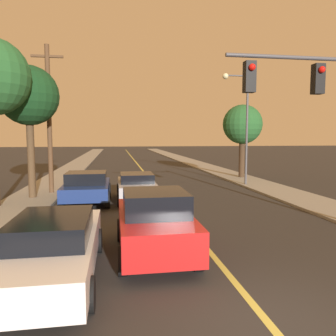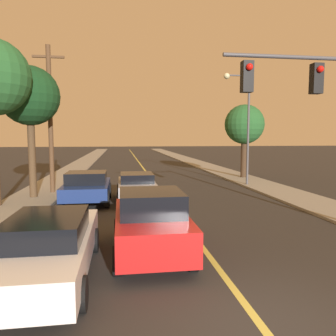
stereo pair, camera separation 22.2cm
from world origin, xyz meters
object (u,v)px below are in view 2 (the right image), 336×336
car_near_lane_second (137,186)px  tree_right_near (244,125)px  car_outer_lane_front (49,246)px  streetlamp_right (242,114)px  car_outer_lane_second (87,187)px  tree_left_near (30,97)px  car_near_lane_front (151,222)px  traffic_signal_mast (324,102)px  utility_pole_left (50,117)px

car_near_lane_second → tree_right_near: (8.18, 7.25, 3.20)m
car_outer_lane_front → streetlamp_right: 15.56m
car_outer_lane_second → tree_left_near: (-2.71, 1.35, 4.20)m
streetlamp_right → car_near_lane_second: bearing=-150.7°
car_near_lane_second → car_outer_lane_second: 2.31m
car_outer_lane_front → tree_right_near: (10.48, 15.67, 3.18)m
streetlamp_right → tree_right_near: 3.87m
car_near_lane_front → car_outer_lane_second: car_near_lane_front is taller
car_outer_lane_second → tree_right_near: tree_right_near is taller
car_near_lane_second → car_outer_lane_second: size_ratio=1.03×
traffic_signal_mast → car_outer_lane_front: bearing=-164.2°
car_near_lane_front → utility_pole_left: utility_pole_left is taller
car_outer_lane_front → tree_right_near: bearing=56.2°
car_near_lane_front → utility_pole_left: bearing=114.2°
car_near_lane_front → traffic_signal_mast: size_ratio=0.72×
utility_pole_left → car_outer_lane_front: bearing=-79.3°
tree_left_near → tree_right_near: tree_left_near is taller
utility_pole_left → tree_right_near: bearing=20.8°
streetlamp_right → car_near_lane_front: bearing=-121.2°
car_near_lane_second → utility_pole_left: 6.07m
car_outer_lane_front → tree_left_near: size_ratio=0.77×
car_near_lane_front → utility_pole_left: 11.16m
car_outer_lane_second → traffic_signal_mast: bearing=-37.9°
car_outer_lane_front → car_near_lane_second: bearing=74.7°
car_outer_lane_second → utility_pole_left: size_ratio=0.51×
car_outer_lane_front → tree_right_near: size_ratio=0.92×
car_near_lane_front → streetlamp_right: size_ratio=0.59×
car_near_lane_front → car_near_lane_second: bearing=90.0°
car_near_lane_front → car_outer_lane_front: bearing=-153.1°
car_outer_lane_front → tree_left_near: 10.81m
car_outer_lane_front → streetlamp_right: size_ratio=0.72×
car_outer_lane_second → traffic_signal_mast: (7.73, -6.02, 3.34)m
car_outer_lane_front → car_outer_lane_second: 8.22m
car_outer_lane_second → tree_left_near: tree_left_near is taller
car_near_lane_front → car_outer_lane_front: 2.58m
car_near_lane_second → traffic_signal_mast: traffic_signal_mast is taller
car_outer_lane_second → car_near_lane_front: bearing=-71.9°
car_near_lane_second → streetlamp_right: 8.51m
car_near_lane_front → tree_left_near: tree_left_near is taller
utility_pole_left → tree_left_near: size_ratio=1.21×
car_outer_lane_front → tree_left_near: tree_left_near is taller
streetlamp_right → utility_pole_left: 11.10m
car_near_lane_front → tree_left_near: bearing=120.8°
traffic_signal_mast → tree_right_near: size_ratio=1.05×
streetlamp_right → car_outer_lane_second: bearing=-156.3°
car_outer_lane_front → tree_left_near: (-2.71, 9.57, 4.23)m
car_near_lane_front → car_outer_lane_front: (-2.30, -1.17, -0.11)m
car_near_lane_front → car_near_lane_second: 7.26m
tree_right_near → car_outer_lane_second: bearing=-144.6°
car_near_lane_second → car_outer_lane_front: (-2.30, -8.42, 0.02)m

